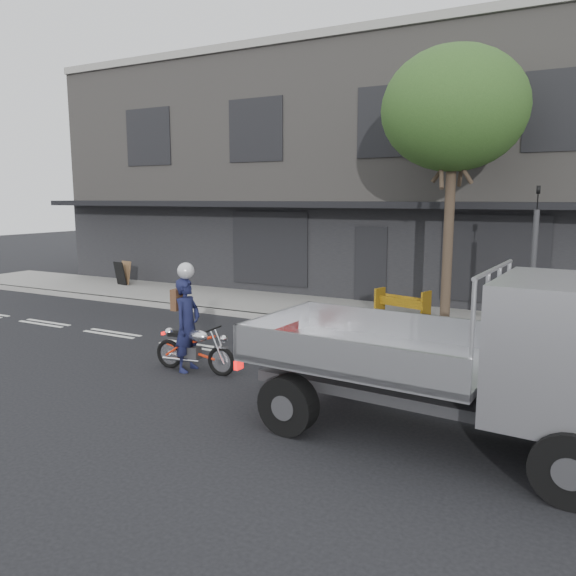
{
  "coord_description": "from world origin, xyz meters",
  "views": [
    {
      "loc": [
        5.15,
        -9.67,
        3.25
      ],
      "look_at": [
        -0.25,
        0.5,
        1.39
      ],
      "focal_mm": 35.0,
      "sensor_mm": 36.0,
      "label": 1
    }
  ],
  "objects_px": {
    "street_tree": "(454,110)",
    "sandwich_board": "(120,273)",
    "flatbed_ute": "(535,353)",
    "motorcycle": "(194,348)",
    "traffic_light_pole": "(533,273)",
    "rider": "(187,325)",
    "construction_barrier": "(400,304)"
  },
  "relations": [
    {
      "from": "traffic_light_pole",
      "to": "rider",
      "type": "relative_size",
      "value": 1.98
    },
    {
      "from": "motorcycle",
      "to": "flatbed_ute",
      "type": "bearing_deg",
      "value": -11.97
    },
    {
      "from": "traffic_light_pole",
      "to": "flatbed_ute",
      "type": "xyz_separation_m",
      "value": [
        0.51,
        -5.75,
        -0.27
      ]
    },
    {
      "from": "traffic_light_pole",
      "to": "sandwich_board",
      "type": "relative_size",
      "value": 4.15
    },
    {
      "from": "rider",
      "to": "street_tree",
      "type": "bearing_deg",
      "value": -35.07
    },
    {
      "from": "street_tree",
      "to": "traffic_light_pole",
      "type": "distance_m",
      "value": 4.23
    },
    {
      "from": "street_tree",
      "to": "sandwich_board",
      "type": "height_order",
      "value": "street_tree"
    },
    {
      "from": "traffic_light_pole",
      "to": "flatbed_ute",
      "type": "bearing_deg",
      "value": -84.88
    },
    {
      "from": "rider",
      "to": "sandwich_board",
      "type": "distance_m",
      "value": 10.42
    },
    {
      "from": "traffic_light_pole",
      "to": "rider",
      "type": "xyz_separation_m",
      "value": [
        -5.55,
        -4.81,
        -0.77
      ]
    },
    {
      "from": "flatbed_ute",
      "to": "motorcycle",
      "type": "bearing_deg",
      "value": 174.75
    },
    {
      "from": "street_tree",
      "to": "rider",
      "type": "height_order",
      "value": "street_tree"
    },
    {
      "from": "street_tree",
      "to": "flatbed_ute",
      "type": "bearing_deg",
      "value": -69.13
    },
    {
      "from": "street_tree",
      "to": "motorcycle",
      "type": "distance_m",
      "value": 8.17
    },
    {
      "from": "street_tree",
      "to": "sandwich_board",
      "type": "xyz_separation_m",
      "value": [
        -11.67,
        0.86,
        -4.71
      ]
    },
    {
      "from": "street_tree",
      "to": "sandwich_board",
      "type": "bearing_deg",
      "value": 175.8
    },
    {
      "from": "flatbed_ute",
      "to": "traffic_light_pole",
      "type": "bearing_deg",
      "value": 98.85
    },
    {
      "from": "street_tree",
      "to": "rider",
      "type": "bearing_deg",
      "value": -122.09
    },
    {
      "from": "rider",
      "to": "flatbed_ute",
      "type": "bearing_deg",
      "value": -101.75
    },
    {
      "from": "rider",
      "to": "sandwich_board",
      "type": "relative_size",
      "value": 2.1
    },
    {
      "from": "street_tree",
      "to": "sandwich_board",
      "type": "distance_m",
      "value": 12.61
    },
    {
      "from": "traffic_light_pole",
      "to": "flatbed_ute",
      "type": "distance_m",
      "value": 5.78
    },
    {
      "from": "rider",
      "to": "sandwich_board",
      "type": "height_order",
      "value": "rider"
    },
    {
      "from": "street_tree",
      "to": "flatbed_ute",
      "type": "height_order",
      "value": "street_tree"
    },
    {
      "from": "traffic_light_pole",
      "to": "rider",
      "type": "distance_m",
      "value": 7.39
    },
    {
      "from": "motorcycle",
      "to": "sandwich_board",
      "type": "xyz_separation_m",
      "value": [
        -8.27,
        6.52,
        0.11
      ]
    },
    {
      "from": "street_tree",
      "to": "traffic_light_pole",
      "type": "bearing_deg",
      "value": -23.03
    },
    {
      "from": "motorcycle",
      "to": "construction_barrier",
      "type": "relative_size",
      "value": 1.3
    },
    {
      "from": "motorcycle",
      "to": "rider",
      "type": "distance_m",
      "value": 0.45
    },
    {
      "from": "sandwich_board",
      "to": "street_tree",
      "type": "bearing_deg",
      "value": 7.33
    },
    {
      "from": "flatbed_ute",
      "to": "sandwich_board",
      "type": "xyz_separation_m",
      "value": [
        -14.19,
        7.45,
        -0.81
      ]
    },
    {
      "from": "construction_barrier",
      "to": "sandwich_board",
      "type": "height_order",
      "value": "sandwich_board"
    }
  ]
}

